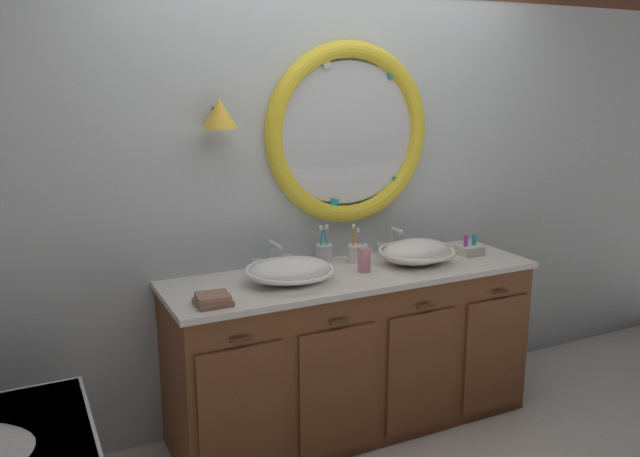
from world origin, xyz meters
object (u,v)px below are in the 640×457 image
(toothbrush_holder_right, at_px, (356,252))
(folded_hand_towel, at_px, (213,300))
(sink_basin_left, at_px, (290,270))
(soap_dispenser, at_px, (364,259))
(toiletry_basket, at_px, (469,249))
(sink_basin_right, at_px, (417,252))
(toothbrush_holder_left, at_px, (324,253))

(toothbrush_holder_right, distance_m, folded_hand_towel, 0.94)
(sink_basin_left, relative_size, soap_dispenser, 2.88)
(folded_hand_towel, relative_size, toiletry_basket, 1.19)
(sink_basin_left, distance_m, soap_dispenser, 0.41)
(sink_basin_right, xyz_separation_m, folded_hand_towel, (-1.17, -0.14, -0.04))
(toothbrush_holder_left, distance_m, toiletry_basket, 0.84)
(sink_basin_left, bearing_deg, folded_hand_towel, -161.64)
(soap_dispenser, distance_m, folded_hand_towel, 0.86)
(toothbrush_holder_right, bearing_deg, toiletry_basket, -12.58)
(toothbrush_holder_left, height_order, soap_dispenser, toothbrush_holder_left)
(sink_basin_right, bearing_deg, sink_basin_left, -180.00)
(sink_basin_right, bearing_deg, toothbrush_holder_left, 154.01)
(sink_basin_right, relative_size, folded_hand_towel, 2.69)
(sink_basin_left, bearing_deg, soap_dispenser, -0.28)
(sink_basin_right, height_order, toothbrush_holder_left, toothbrush_holder_left)
(sink_basin_left, bearing_deg, toothbrush_holder_left, 36.62)
(toothbrush_holder_left, relative_size, folded_hand_towel, 1.38)
(toothbrush_holder_left, xyz_separation_m, toiletry_basket, (0.82, -0.20, -0.03))
(folded_hand_towel, distance_m, toiletry_basket, 1.55)
(sink_basin_left, height_order, folded_hand_towel, sink_basin_left)
(soap_dispenser, distance_m, toiletry_basket, 0.70)
(sink_basin_right, bearing_deg, folded_hand_towel, -173.04)
(toothbrush_holder_right, height_order, folded_hand_towel, toothbrush_holder_right)
(soap_dispenser, bearing_deg, toothbrush_holder_right, 75.58)
(toothbrush_holder_right, xyz_separation_m, soap_dispenser, (-0.04, -0.17, 0.01))
(toothbrush_holder_right, xyz_separation_m, folded_hand_towel, (-0.89, -0.31, -0.03))
(toothbrush_holder_left, distance_m, soap_dispenser, 0.25)
(sink_basin_left, bearing_deg, toothbrush_holder_right, 19.97)
(toothbrush_holder_right, distance_m, toiletry_basket, 0.67)
(folded_hand_towel, bearing_deg, sink_basin_right, 6.96)
(sink_basin_left, xyz_separation_m, folded_hand_towel, (-0.43, -0.14, -0.04))
(sink_basin_right, distance_m, toothbrush_holder_right, 0.33)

